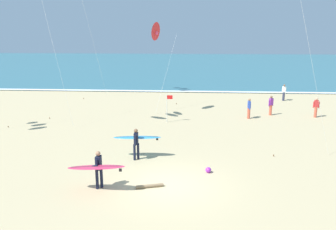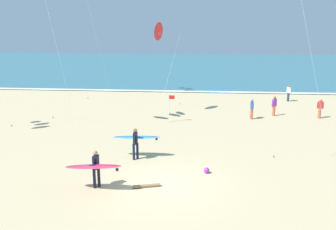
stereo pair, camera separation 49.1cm
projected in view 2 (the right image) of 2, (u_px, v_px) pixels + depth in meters
ground_plane at (166, 185)px, 15.51m from camera, size 160.00×160.00×0.00m
ocean_water at (192, 65)px, 67.09m from camera, size 160.00×60.00×0.08m
shoreline_foam at (186, 91)px, 38.37m from camera, size 160.00×0.84×0.01m
surfer_lead at (136, 139)px, 18.52m from camera, size 2.59×0.91×1.71m
surfer_trailing at (94, 166)px, 14.87m from camera, size 2.54×0.98×1.71m
kite_delta_scarlet_mid at (158, 32)px, 27.05m from camera, size 1.97×4.57×7.31m
bystander_red_top at (320, 108)px, 26.92m from camera, size 0.50×0.22×1.59m
bystander_white_top at (289, 93)px, 33.29m from camera, size 0.31×0.45×1.59m
bystander_purple_top at (274, 106)px, 27.70m from camera, size 0.43×0.32×1.59m
bystander_blue_top at (252, 109)px, 26.68m from camera, size 0.22×0.50×1.59m
lifeguard_flag at (170, 106)px, 25.70m from camera, size 0.45×0.05×2.10m
beach_ball at (207, 170)px, 16.77m from camera, size 0.28×0.28×0.28m
driftwood_log at (147, 186)px, 15.27m from camera, size 1.21×0.48×0.15m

